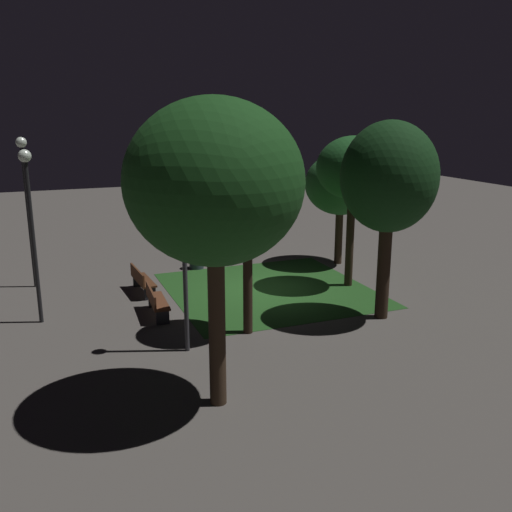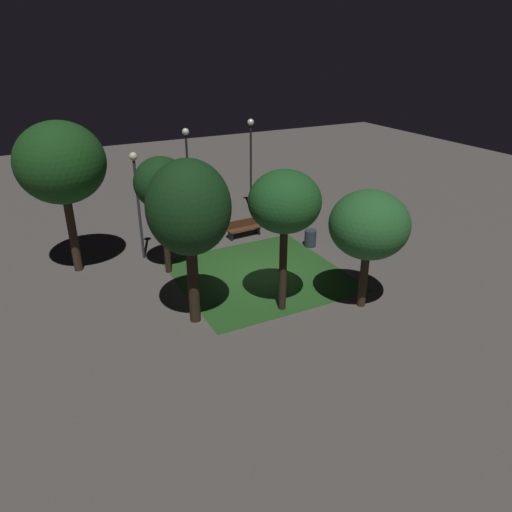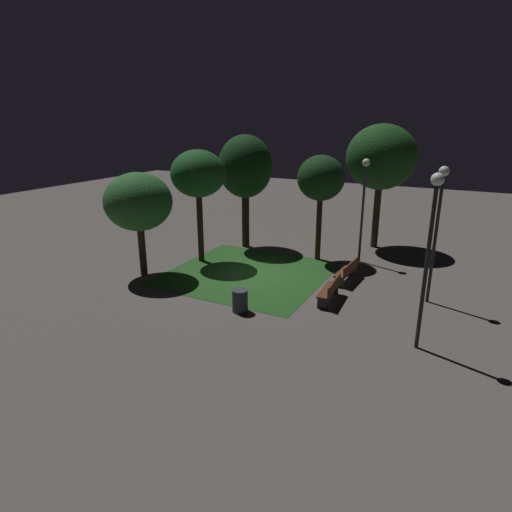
{
  "view_description": "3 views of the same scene",
  "coord_description": "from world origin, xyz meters",
  "views": [
    {
      "loc": [
        17.37,
        -7.11,
        6.09
      ],
      "look_at": [
        -0.21,
        -0.14,
        1.19
      ],
      "focal_mm": 39.19,
      "sensor_mm": 36.0,
      "label": 1
    },
    {
      "loc": [
        8.67,
        16.44,
        9.32
      ],
      "look_at": [
        0.58,
        0.79,
        1.21
      ],
      "focal_mm": 33.5,
      "sensor_mm": 36.0,
      "label": 2
    },
    {
      "loc": [
        -15.88,
        -8.35,
        6.65
      ],
      "look_at": [
        -0.21,
        -0.35,
        1.0
      ],
      "focal_mm": 30.19,
      "sensor_mm": 36.0,
      "label": 3
    }
  ],
  "objects": [
    {
      "name": "lamp_post_path_center",
      "position": [
        4.07,
        -3.78,
        3.3
      ],
      "size": [
        0.36,
        0.36,
        4.91
      ],
      "color": "#333338",
      "rests_on": "ground"
    },
    {
      "name": "bench_by_lamp",
      "position": [
        -1.18,
        -4.0,
        0.48
      ],
      "size": [
        1.83,
        0.58,
        0.88
      ],
      "color": "#512D19",
      "rests_on": "ground"
    },
    {
      "name": "tree_lawn_side",
      "position": [
        6.96,
        -3.86,
        4.73
      ],
      "size": [
        3.55,
        3.55,
        6.41
      ],
      "color": "#38281C",
      "rests_on": "ground"
    },
    {
      "name": "tree_back_right",
      "position": [
        3.86,
        2.36,
        4.22
      ],
      "size": [
        2.8,
        2.8,
        5.88
      ],
      "color": "#2D2116",
      "rests_on": "ground"
    },
    {
      "name": "lamp_post_plaza_west",
      "position": [
        0.47,
        -7.3,
        3.4
      ],
      "size": [
        0.36,
        0.36,
        5.08
      ],
      "color": "black",
      "rests_on": "ground"
    },
    {
      "name": "bench_corner",
      "position": [
        1.18,
        -4.0,
        0.48
      ],
      "size": [
        1.82,
        0.57,
        0.88
      ],
      "color": "brown",
      "rests_on": "ground"
    },
    {
      "name": "tree_back_left",
      "position": [
        0.67,
        3.09,
        4.17
      ],
      "size": [
        2.53,
        2.53,
        5.31
      ],
      "color": "#2D2116",
      "rests_on": "ground"
    },
    {
      "name": "tree_right_canopy",
      "position": [
        3.5,
        -1.86,
        3.94
      ],
      "size": [
        2.22,
        2.22,
        5.05
      ],
      "color": "#2D2116",
      "rests_on": "ground"
    },
    {
      "name": "lamp_post_near_wall",
      "position": [
        -3.33,
        -7.41,
        3.51
      ],
      "size": [
        0.36,
        0.36,
        5.27
      ],
      "color": "black",
      "rests_on": "ground"
    },
    {
      "name": "tree_tall_center",
      "position": [
        -2.13,
        4.27,
        3.26
      ],
      "size": [
        2.87,
        2.87,
        4.52
      ],
      "color": "#38281C",
      "rests_on": "ground"
    },
    {
      "name": "ground_plane",
      "position": [
        0.0,
        0.0,
        0.0
      ],
      "size": [
        60.0,
        60.0,
        0.0
      ],
      "primitive_type": "plane",
      "color": "#56514C"
    },
    {
      "name": "trash_bin",
      "position": [
        -3.52,
        -1.39,
        0.41
      ],
      "size": [
        0.57,
        0.57,
        0.83
      ],
      "primitive_type": "cylinder",
      "color": "#2D3842",
      "rests_on": "ground"
    },
    {
      "name": "grass_lawn",
      "position": [
        0.12,
        0.23,
        0.01
      ],
      "size": [
        6.82,
        6.78,
        0.01
      ],
      "primitive_type": "cube",
      "color": "#23511E",
      "rests_on": "ground"
    }
  ]
}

